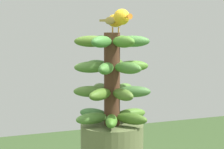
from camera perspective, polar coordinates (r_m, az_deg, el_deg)
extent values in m
cylinder|color=#4C2D1E|center=(1.32, 0.00, -0.67)|extent=(0.05, 0.05, 0.31)
ellipsoid|color=#4F7E35|center=(1.31, -2.90, -6.33)|extent=(0.12, 0.05, 0.04)
ellipsoid|color=#427825|center=(1.27, -0.09, -6.72)|extent=(0.08, 0.12, 0.04)
ellipsoid|color=#456B24|center=(1.31, 2.82, -6.36)|extent=(0.10, 0.11, 0.04)
ellipsoid|color=#4E7A29|center=(1.38, 2.75, -5.68)|extent=(0.12, 0.05, 0.04)
ellipsoid|color=#417530|center=(1.42, 0.08, -5.36)|extent=(0.08, 0.12, 0.04)
ellipsoid|color=#3E7136|center=(1.38, -2.66, -5.65)|extent=(0.10, 0.11, 0.04)
ellipsoid|color=#437036|center=(1.33, 3.13, -2.47)|extent=(0.12, 0.08, 0.04)
ellipsoid|color=#4E7C31|center=(1.39, 1.56, -2.07)|extent=(0.11, 0.10, 0.04)
ellipsoid|color=#4E6C32|center=(1.39, -1.43, -2.06)|extent=(0.05, 0.12, 0.04)
ellipsoid|color=#4E752F|center=(1.33, -3.13, -2.45)|extent=(0.12, 0.08, 0.04)
ellipsoid|color=#4A6E24|center=(1.27, -1.71, -2.89)|extent=(0.11, 0.10, 0.04)
ellipsoid|color=#4F6F2B|center=(1.27, 1.58, -2.90)|extent=(0.05, 0.12, 0.04)
ellipsoid|color=#4E7A33|center=(1.30, -2.99, 1.07)|extent=(0.12, 0.05, 0.04)
ellipsoid|color=#427830|center=(1.25, -0.85, 0.87)|extent=(0.10, 0.11, 0.04)
ellipsoid|color=#497B34|center=(1.27, 2.24, 0.94)|extent=(0.08, 0.12, 0.04)
ellipsoid|color=#4B7C28|center=(1.34, 2.91, 1.21)|extent=(0.12, 0.05, 0.04)
ellipsoid|color=#477225|center=(1.39, 0.76, 1.39)|extent=(0.10, 0.11, 0.04)
ellipsoid|color=#406D30|center=(1.37, -2.07, 1.33)|extent=(0.08, 0.12, 0.04)
ellipsoid|color=#4E7327|center=(1.31, -2.98, 4.78)|extent=(0.12, 0.07, 0.04)
ellipsoid|color=#3D7532|center=(1.26, -1.48, 4.72)|extent=(0.11, 0.10, 0.04)
ellipsoid|color=#477928|center=(1.26, 1.64, 4.72)|extent=(0.06, 0.12, 0.04)
ellipsoid|color=#447937|center=(1.32, 2.97, 4.79)|extent=(0.12, 0.07, 0.04)
ellipsoid|color=#4D7835|center=(1.38, 1.35, 4.86)|extent=(0.11, 0.10, 0.04)
ellipsoid|color=#4C7330|center=(1.37, -1.50, 4.85)|extent=(0.06, 0.12, 0.04)
cone|color=#4C2D1E|center=(1.37, -0.02, -2.46)|extent=(0.04, 0.04, 0.06)
cylinder|color=#C68933|center=(1.35, 0.09, 6.44)|extent=(0.00, 0.01, 0.02)
cylinder|color=#C68933|center=(1.37, 0.96, 6.43)|extent=(0.01, 0.01, 0.02)
ellipsoid|color=gold|center=(1.36, 0.53, 7.75)|extent=(0.05, 0.09, 0.04)
ellipsoid|color=olive|center=(1.36, -0.30, 7.76)|extent=(0.02, 0.07, 0.03)
ellipsoid|color=olive|center=(1.38, 1.15, 7.74)|extent=(0.02, 0.07, 0.03)
cube|color=olive|center=(1.42, -0.90, 7.78)|extent=(0.03, 0.06, 0.01)
sphere|color=gold|center=(1.33, 1.42, 8.27)|extent=(0.05, 0.05, 0.05)
sphere|color=black|center=(1.33, 2.32, 8.43)|extent=(0.01, 0.01, 0.01)
cone|color=orange|center=(1.30, 2.25, 8.32)|extent=(0.02, 0.03, 0.02)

